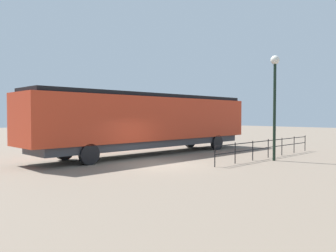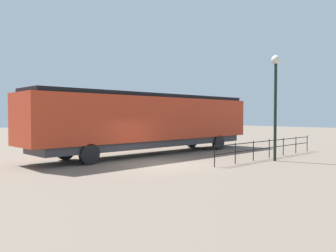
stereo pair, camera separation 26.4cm
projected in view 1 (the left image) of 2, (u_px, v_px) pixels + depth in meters
The scene contains 4 objects.
ground_plane at pixel (160, 164), 17.52m from camera, with size 120.00×120.00×0.00m, color #756656.
locomotive at pixel (156, 120), 22.37m from camera, with size 2.95×16.95×3.94m.
lamp_post at pixel (275, 88), 18.82m from camera, with size 0.49×0.49×5.91m.
platform_fence at pixel (268, 146), 20.28m from camera, with size 0.05×10.62×1.12m.
Camera 1 is at (12.70, -11.97, 2.57)m, focal length 35.90 mm.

